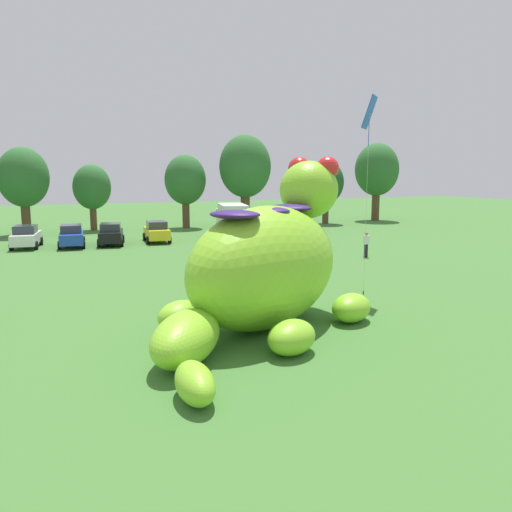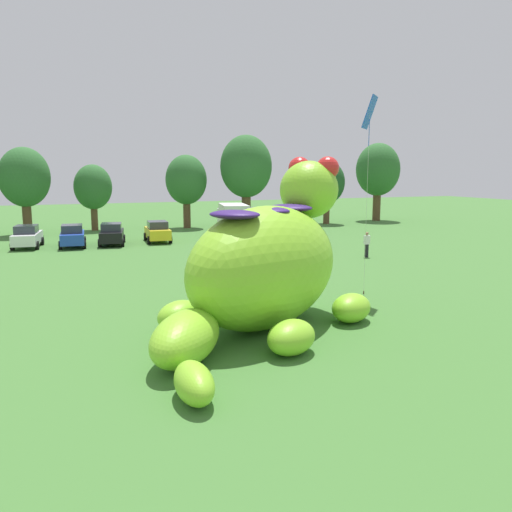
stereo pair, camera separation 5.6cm
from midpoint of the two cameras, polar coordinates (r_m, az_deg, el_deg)
ground_plane at (r=20.60m, az=2.13°, el=-6.92°), size 160.00×160.00×0.00m
giant_inflatable_creature at (r=19.21m, az=1.05°, el=-0.98°), size 10.02×10.83×6.34m
car_white at (r=43.09m, az=-23.88°, el=1.96°), size 2.33×4.28×1.72m
car_blue at (r=42.29m, az=-19.56°, el=2.09°), size 2.14×4.20×1.72m
car_black at (r=42.59m, az=-15.62°, el=2.33°), size 2.44×4.32×1.72m
car_yellow at (r=43.52m, az=-10.85°, el=2.65°), size 2.14×4.20×1.72m
box_truck at (r=45.62m, az=-2.72°, el=4.04°), size 3.43×6.68×2.95m
tree_mid_left at (r=51.57m, az=-24.14°, el=7.81°), size 4.45×4.45×7.90m
tree_centre_left at (r=53.34m, az=-17.54°, el=7.16°), size 3.61×3.61×6.41m
tree_centre at (r=53.80m, az=-7.78°, el=8.21°), size 4.17×4.17×7.40m
tree_centre_right at (r=54.28m, az=-1.23°, el=9.70°), size 5.31×5.31×9.43m
tree_mid_right at (r=58.13m, az=7.64°, el=7.95°), size 3.88×3.88×6.88m
tree_right at (r=63.07m, az=13.05°, el=9.14°), size 5.06×5.06×8.99m
spectator_near_inflatable at (r=35.87m, az=11.91°, el=1.22°), size 0.38×0.26×1.71m
spectator_mid_field at (r=39.27m, az=6.62°, el=2.04°), size 0.38×0.26×1.71m
tethered_flying_kite at (r=24.69m, az=12.23°, el=14.78°), size 1.13×1.13×9.07m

